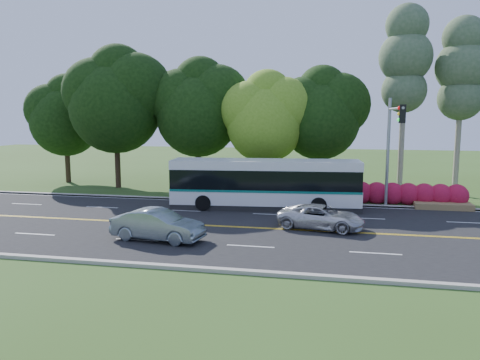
% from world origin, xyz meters
% --- Properties ---
extents(ground, '(120.00, 120.00, 0.00)m').
position_xyz_m(ground, '(0.00, 0.00, 0.00)').
color(ground, '#324F1A').
rests_on(ground, ground).
extents(road, '(60.00, 14.00, 0.02)m').
position_xyz_m(road, '(0.00, 0.00, 0.01)').
color(road, black).
rests_on(road, ground).
extents(curb_north, '(60.00, 0.30, 0.15)m').
position_xyz_m(curb_north, '(0.00, 7.15, 0.07)').
color(curb_north, '#A59F95').
rests_on(curb_north, ground).
extents(curb_south, '(60.00, 0.30, 0.15)m').
position_xyz_m(curb_south, '(0.00, -7.15, 0.07)').
color(curb_south, '#A59F95').
rests_on(curb_south, ground).
extents(grass_verge, '(60.00, 4.00, 0.10)m').
position_xyz_m(grass_verge, '(0.00, 9.00, 0.05)').
color(grass_verge, '#324F1A').
rests_on(grass_verge, ground).
extents(lane_markings, '(57.60, 13.82, 0.00)m').
position_xyz_m(lane_markings, '(-0.09, 0.00, 0.02)').
color(lane_markings, gold).
rests_on(lane_markings, road).
extents(tree_row, '(44.70, 9.10, 13.84)m').
position_xyz_m(tree_row, '(-5.15, 12.13, 6.73)').
color(tree_row, black).
rests_on(tree_row, ground).
extents(bougainvillea_hedge, '(9.50, 2.25, 1.50)m').
position_xyz_m(bougainvillea_hedge, '(7.18, 8.15, 0.72)').
color(bougainvillea_hedge, maroon).
rests_on(bougainvillea_hedge, ground).
extents(traffic_signal, '(0.42, 6.10, 7.00)m').
position_xyz_m(traffic_signal, '(6.49, 5.40, 4.67)').
color(traffic_signal, '#919398').
rests_on(traffic_signal, ground).
extents(transit_bus, '(12.03, 3.62, 3.10)m').
position_xyz_m(transit_bus, '(-1.14, 5.28, 1.56)').
color(transit_bus, white).
rests_on(transit_bus, road).
extents(sedan, '(4.62, 2.15, 1.47)m').
position_xyz_m(sedan, '(-5.01, -3.33, 0.75)').
color(sedan, slate).
rests_on(sedan, road).
extents(suv, '(4.80, 2.89, 1.25)m').
position_xyz_m(suv, '(2.55, 0.50, 0.64)').
color(suv, silver).
rests_on(suv, road).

